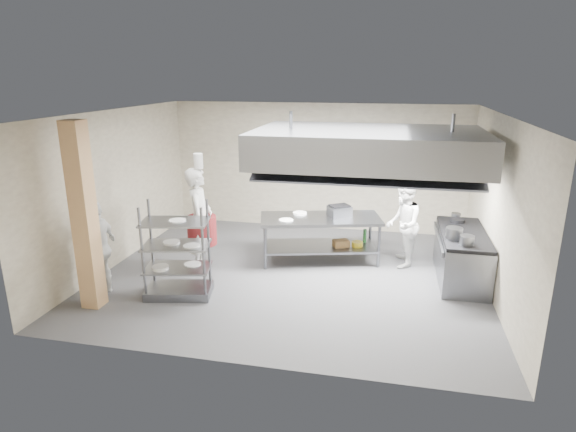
% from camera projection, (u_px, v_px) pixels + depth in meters
% --- Properties ---
extents(floor, '(7.00, 7.00, 0.00)m').
position_uv_depth(floor, '(291.00, 274.00, 9.09)').
color(floor, '#3A3A3D').
rests_on(floor, ground).
extents(ceiling, '(7.00, 7.00, 0.00)m').
position_uv_depth(ceiling, '(292.00, 113.00, 8.23)').
color(ceiling, silver).
rests_on(ceiling, wall_back).
extents(wall_back, '(7.00, 0.00, 7.00)m').
position_uv_depth(wall_back, '(317.00, 167.00, 11.47)').
color(wall_back, '#9F947E').
rests_on(wall_back, ground).
extents(wall_left, '(0.00, 6.00, 6.00)m').
position_uv_depth(wall_left, '(116.00, 188.00, 9.37)').
color(wall_left, '#9F947E').
rests_on(wall_left, ground).
extents(wall_right, '(0.00, 6.00, 6.00)m').
position_uv_depth(wall_right, '(498.00, 209.00, 7.95)').
color(wall_right, '#9F947E').
rests_on(wall_right, ground).
extents(column, '(0.30, 0.30, 3.00)m').
position_uv_depth(column, '(84.00, 218.00, 7.47)').
color(column, '#DEAA72').
rests_on(column, floor).
extents(exhaust_hood, '(4.00, 2.50, 0.60)m').
position_uv_depth(exhaust_hood, '(368.00, 147.00, 8.52)').
color(exhaust_hood, gray).
rests_on(exhaust_hood, ceiling).
extents(hood_strip_a, '(1.60, 0.12, 0.04)m').
position_uv_depth(hood_strip_a, '(318.00, 163.00, 8.79)').
color(hood_strip_a, white).
rests_on(hood_strip_a, exhaust_hood).
extents(hood_strip_b, '(1.60, 0.12, 0.04)m').
position_uv_depth(hood_strip_b, '(419.00, 167.00, 8.43)').
color(hood_strip_b, white).
rests_on(hood_strip_b, exhaust_hood).
extents(wall_shelf, '(1.50, 0.28, 0.04)m').
position_uv_depth(wall_shelf, '(394.00, 172.00, 10.96)').
color(wall_shelf, gray).
rests_on(wall_shelf, wall_back).
extents(island, '(2.54, 1.55, 0.91)m').
position_uv_depth(island, '(320.00, 239.00, 9.67)').
color(island, slate).
rests_on(island, floor).
extents(island_worktop, '(2.54, 1.55, 0.06)m').
position_uv_depth(island_worktop, '(320.00, 219.00, 9.54)').
color(island_worktop, gray).
rests_on(island_worktop, island).
extents(island_undershelf, '(2.33, 1.41, 0.04)m').
position_uv_depth(island_undershelf, '(320.00, 246.00, 9.71)').
color(island_undershelf, slate).
rests_on(island_undershelf, island).
extents(pass_rack, '(1.19, 0.84, 1.63)m').
position_uv_depth(pass_rack, '(177.00, 250.00, 8.03)').
color(pass_rack, slate).
rests_on(pass_rack, floor).
extents(cooking_range, '(0.80, 2.00, 0.84)m').
position_uv_depth(cooking_range, '(461.00, 257.00, 8.82)').
color(cooking_range, gray).
rests_on(cooking_range, floor).
extents(range_top, '(0.78, 1.96, 0.06)m').
position_uv_depth(range_top, '(464.00, 234.00, 8.69)').
color(range_top, black).
rests_on(range_top, cooking_range).
extents(chef_head, '(0.63, 0.81, 1.98)m').
position_uv_depth(chef_head, '(200.00, 219.00, 9.13)').
color(chef_head, silver).
rests_on(chef_head, floor).
extents(chef_line, '(0.65, 0.83, 1.69)m').
position_uv_depth(chef_line, '(403.00, 224.00, 9.30)').
color(chef_line, silver).
rests_on(chef_line, floor).
extents(chef_plating, '(0.48, 1.01, 1.67)m').
position_uv_depth(chef_plating, '(99.00, 248.00, 8.06)').
color(chef_plating, silver).
rests_on(chef_plating, floor).
extents(griddle, '(0.53, 0.50, 0.21)m').
position_uv_depth(griddle, '(339.00, 211.00, 9.58)').
color(griddle, slate).
rests_on(griddle, island_worktop).
extents(wicker_basket, '(0.37, 0.32, 0.13)m').
position_uv_depth(wicker_basket, '(341.00, 243.00, 9.62)').
color(wicker_basket, brown).
rests_on(wicker_basket, island_undershelf).
extents(stockpot, '(0.29, 0.29, 0.20)m').
position_uv_depth(stockpot, '(454.00, 233.00, 8.31)').
color(stockpot, gray).
rests_on(stockpot, range_top).
extents(plate_stack, '(0.28, 0.28, 0.05)m').
position_uv_depth(plate_stack, '(178.00, 266.00, 8.11)').
color(plate_stack, white).
rests_on(plate_stack, pass_rack).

